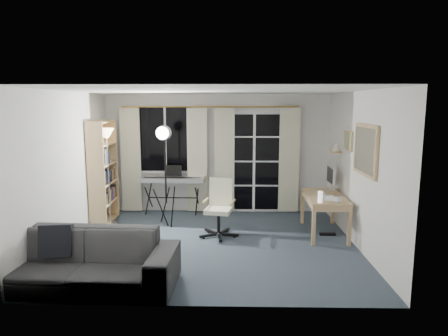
{
  "coord_description": "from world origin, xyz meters",
  "views": [
    {
      "loc": [
        0.31,
        -6.09,
        2.2
      ],
      "look_at": [
        0.17,
        0.35,
        1.17
      ],
      "focal_mm": 32.0,
      "sensor_mm": 36.0,
      "label": 1
    }
  ],
  "objects_px": {
    "torchiere_lamp": "(107,148)",
    "mug": "(339,199)",
    "bookshelf": "(101,175)",
    "monitor": "(331,176)",
    "studio_light": "(164,145)",
    "keyboard_piano": "(173,180)",
    "sofa": "(79,251)",
    "office_chair": "(220,202)",
    "desk": "(325,200)"
  },
  "relations": [
    {
      "from": "monitor",
      "to": "torchiere_lamp",
      "type": "bearing_deg",
      "value": -178.13
    },
    {
      "from": "office_chair",
      "to": "desk",
      "type": "height_order",
      "value": "office_chair"
    },
    {
      "from": "desk",
      "to": "studio_light",
      "type": "bearing_deg",
      "value": 173.78
    },
    {
      "from": "office_chair",
      "to": "sofa",
      "type": "relative_size",
      "value": 0.41
    },
    {
      "from": "desk",
      "to": "sofa",
      "type": "relative_size",
      "value": 0.54
    },
    {
      "from": "bookshelf",
      "to": "torchiere_lamp",
      "type": "distance_m",
      "value": 0.58
    },
    {
      "from": "bookshelf",
      "to": "monitor",
      "type": "bearing_deg",
      "value": -3.19
    },
    {
      "from": "bookshelf",
      "to": "mug",
      "type": "height_order",
      "value": "bookshelf"
    },
    {
      "from": "torchiere_lamp",
      "to": "monitor",
      "type": "bearing_deg",
      "value": 0.42
    },
    {
      "from": "bookshelf",
      "to": "keyboard_piano",
      "type": "height_order",
      "value": "bookshelf"
    },
    {
      "from": "office_chair",
      "to": "sofa",
      "type": "bearing_deg",
      "value": -118.73
    },
    {
      "from": "bookshelf",
      "to": "torchiere_lamp",
      "type": "xyz_separation_m",
      "value": [
        0.18,
        -0.18,
        0.53
      ]
    },
    {
      "from": "mug",
      "to": "studio_light",
      "type": "bearing_deg",
      "value": 163.13
    },
    {
      "from": "keyboard_piano",
      "to": "monitor",
      "type": "bearing_deg",
      "value": -11.99
    },
    {
      "from": "sofa",
      "to": "bookshelf",
      "type": "bearing_deg",
      "value": 105.05
    },
    {
      "from": "bookshelf",
      "to": "torchiere_lamp",
      "type": "height_order",
      "value": "bookshelf"
    },
    {
      "from": "bookshelf",
      "to": "monitor",
      "type": "relative_size",
      "value": 3.94
    },
    {
      "from": "torchiere_lamp",
      "to": "desk",
      "type": "height_order",
      "value": "torchiere_lamp"
    },
    {
      "from": "keyboard_piano",
      "to": "office_chair",
      "type": "bearing_deg",
      "value": -50.07
    },
    {
      "from": "office_chair",
      "to": "bookshelf",
      "type": "bearing_deg",
      "value": 173.54
    },
    {
      "from": "torchiere_lamp",
      "to": "mug",
      "type": "distance_m",
      "value": 4.09
    },
    {
      "from": "keyboard_piano",
      "to": "office_chair",
      "type": "relative_size",
      "value": 1.33
    },
    {
      "from": "bookshelf",
      "to": "keyboard_piano",
      "type": "relative_size",
      "value": 1.49
    },
    {
      "from": "keyboard_piano",
      "to": "office_chair",
      "type": "xyz_separation_m",
      "value": [
        0.99,
        -1.23,
        -0.13
      ]
    },
    {
      "from": "desk",
      "to": "mug",
      "type": "relative_size",
      "value": 11.52
    },
    {
      "from": "studio_light",
      "to": "mug",
      "type": "distance_m",
      "value": 3.11
    },
    {
      "from": "torchiere_lamp",
      "to": "desk",
      "type": "xyz_separation_m",
      "value": [
        3.82,
        -0.42,
        -0.84
      ]
    },
    {
      "from": "desk",
      "to": "mug",
      "type": "distance_m",
      "value": 0.53
    },
    {
      "from": "monitor",
      "to": "sofa",
      "type": "relative_size",
      "value": 0.21
    },
    {
      "from": "torchiere_lamp",
      "to": "monitor",
      "type": "distance_m",
      "value": 4.05
    },
    {
      "from": "office_chair",
      "to": "torchiere_lamp",
      "type": "bearing_deg",
      "value": 176.66
    },
    {
      "from": "office_chair",
      "to": "mug",
      "type": "height_order",
      "value": "office_chair"
    },
    {
      "from": "bookshelf",
      "to": "studio_light",
      "type": "relative_size",
      "value": 1.02
    },
    {
      "from": "sofa",
      "to": "mug",
      "type": "bearing_deg",
      "value": 27.24
    },
    {
      "from": "bookshelf",
      "to": "office_chair",
      "type": "bearing_deg",
      "value": -18.17
    },
    {
      "from": "monitor",
      "to": "mug",
      "type": "xyz_separation_m",
      "value": [
        -0.1,
        -0.95,
        -0.2
      ]
    },
    {
      "from": "keyboard_piano",
      "to": "mug",
      "type": "bearing_deg",
      "value": -28.65
    },
    {
      "from": "office_chair",
      "to": "sofa",
      "type": "xyz_separation_m",
      "value": [
        -1.64,
        -2.01,
        -0.11
      ]
    },
    {
      "from": "studio_light",
      "to": "desk",
      "type": "bearing_deg",
      "value": 1.37
    },
    {
      "from": "torchiere_lamp",
      "to": "mug",
      "type": "xyz_separation_m",
      "value": [
        3.92,
        -0.92,
        -0.7
      ]
    },
    {
      "from": "desk",
      "to": "mug",
      "type": "height_order",
      "value": "mug"
    },
    {
      "from": "bookshelf",
      "to": "keyboard_piano",
      "type": "bearing_deg",
      "value": 22.86
    },
    {
      "from": "torchiere_lamp",
      "to": "office_chair",
      "type": "bearing_deg",
      "value": -13.84
    },
    {
      "from": "office_chair",
      "to": "monitor",
      "type": "relative_size",
      "value": 1.98
    },
    {
      "from": "sofa",
      "to": "office_chair",
      "type": "bearing_deg",
      "value": 53.62
    },
    {
      "from": "office_chair",
      "to": "monitor",
      "type": "height_order",
      "value": "monitor"
    },
    {
      "from": "office_chair",
      "to": "desk",
      "type": "xyz_separation_m",
      "value": [
        1.78,
        0.08,
        0.02
      ]
    },
    {
      "from": "torchiere_lamp",
      "to": "mug",
      "type": "height_order",
      "value": "torchiere_lamp"
    },
    {
      "from": "desk",
      "to": "torchiere_lamp",
      "type": "bearing_deg",
      "value": 175.17
    },
    {
      "from": "bookshelf",
      "to": "sofa",
      "type": "bearing_deg",
      "value": -79.02
    }
  ]
}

